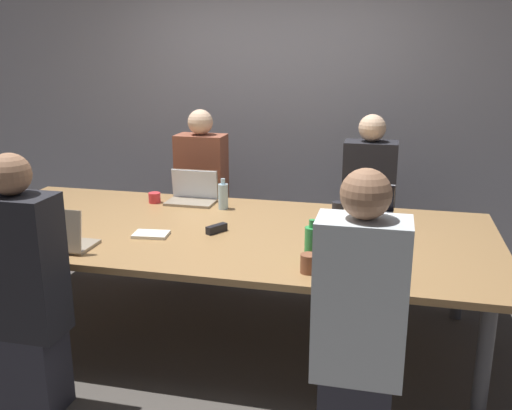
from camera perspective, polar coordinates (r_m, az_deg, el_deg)
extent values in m
plane|color=#4C4742|center=(3.99, -3.46, -12.53)|extent=(24.00, 24.00, 0.00)
cube|color=#9999A3|center=(5.28, 2.00, 10.39)|extent=(12.00, 0.06, 2.80)
cube|color=#9E7547|center=(3.71, -3.64, -2.72)|extent=(3.51, 1.55, 0.04)
cylinder|color=#4C4C51|center=(3.21, 21.83, -14.19)|extent=(0.08, 0.08, 0.70)
cylinder|color=#4C4C51|center=(4.99, -19.06, -3.16)|extent=(0.08, 0.08, 0.70)
cylinder|color=#4C4C51|center=(4.28, 19.70, -6.35)|extent=(0.08, 0.08, 0.70)
cube|color=#B7B7BC|center=(4.03, 11.37, -1.05)|extent=(0.31, 0.20, 0.02)
cube|color=#B7B7BC|center=(4.09, 11.51, 0.79)|extent=(0.31, 0.06, 0.20)
cube|color=black|center=(4.08, 11.50, 0.71)|extent=(0.31, 0.06, 0.20)
cube|color=#2D2D38|center=(4.65, 10.84, -5.52)|extent=(0.32, 0.24, 0.45)
cube|color=#232328|center=(4.48, 11.23, 1.58)|extent=(0.40, 0.24, 0.74)
sphere|color=beige|center=(4.39, 11.55, 7.56)|extent=(0.21, 0.21, 0.21)
cylinder|color=#232328|center=(4.00, 8.18, -0.42)|extent=(0.08, 0.08, 0.10)
cube|color=gray|center=(4.31, -6.55, 0.25)|extent=(0.36, 0.22, 0.02)
cube|color=gray|center=(4.38, -6.12, 2.13)|extent=(0.36, 0.03, 0.22)
cube|color=silver|center=(4.37, -6.17, 2.08)|extent=(0.36, 0.03, 0.22)
cube|color=#2D2D38|center=(4.91, -5.27, -4.15)|extent=(0.32, 0.24, 0.45)
cube|color=brown|center=(4.74, -5.44, 2.61)|extent=(0.40, 0.24, 0.74)
sphere|color=beige|center=(4.66, -5.59, 8.25)|extent=(0.20, 0.20, 0.20)
cylinder|color=red|center=(4.37, -10.12, 0.72)|extent=(0.09, 0.09, 0.08)
cylinder|color=#ADD1E0|center=(4.13, -3.30, 0.85)|extent=(0.07, 0.07, 0.19)
cylinder|color=#ADD1E0|center=(4.11, -3.32, 2.38)|extent=(0.03, 0.03, 0.04)
cube|color=gray|center=(3.56, -18.56, -3.82)|extent=(0.35, 0.24, 0.02)
cube|color=gray|center=(3.43, -19.71, -2.36)|extent=(0.36, 0.05, 0.24)
cube|color=silver|center=(3.44, -19.61, -2.34)|extent=(0.35, 0.05, 0.24)
cube|color=#2D2D38|center=(3.36, -21.39, -15.13)|extent=(0.32, 0.24, 0.45)
cube|color=#232328|center=(3.11, -22.47, -5.65)|extent=(0.40, 0.24, 0.74)
sphere|color=#9E7051|center=(2.98, -23.41, 2.85)|extent=(0.21, 0.21, 0.21)
cube|color=gray|center=(3.01, 10.37, -6.84)|extent=(0.34, 0.20, 0.02)
cube|color=gray|center=(2.90, 10.39, -5.42)|extent=(0.34, 0.08, 0.20)
cube|color=black|center=(2.91, 10.40, -5.42)|extent=(0.34, 0.08, 0.19)
cube|color=silver|center=(2.55, 10.38, -9.32)|extent=(0.40, 0.24, 0.74)
sphere|color=#9E7051|center=(2.39, 10.93, 1.09)|extent=(0.22, 0.22, 0.22)
cylinder|color=brown|center=(3.00, 5.31, -5.84)|extent=(0.09, 0.09, 0.10)
cylinder|color=green|center=(3.13, 5.59, -3.98)|extent=(0.08, 0.08, 0.20)
cylinder|color=green|center=(3.09, 5.65, -1.86)|extent=(0.04, 0.04, 0.04)
cube|color=black|center=(3.63, -3.97, -2.38)|extent=(0.11, 0.15, 0.05)
cube|color=silver|center=(3.62, -10.45, -2.91)|extent=(0.23, 0.17, 0.02)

